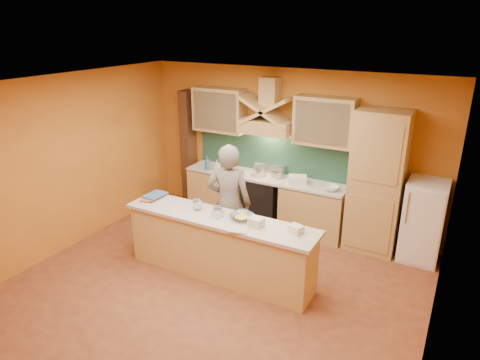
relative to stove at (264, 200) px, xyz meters
The scene contains 36 objects.
floor 2.27m from the stove, 82.23° to the right, with size 5.50×5.00×0.01m, color brown.
ceiling 3.23m from the stove, 82.23° to the right, with size 5.50×5.00×0.01m, color white.
wall_back 1.04m from the stove, 45.00° to the left, with size 5.50×0.02×2.80m, color #C37426.
wall_front 4.80m from the stove, 86.35° to the right, with size 5.50×0.02×2.80m, color #C37426.
wall_left 3.43m from the stove, 138.08° to the right, with size 0.02×5.00×2.80m, color #C37426.
wall_right 3.88m from the stove, 35.80° to the right, with size 0.02×5.00×2.80m, color #C37426.
base_cabinet_left 0.95m from the stove, behind, with size 1.10×0.60×0.86m, color tan.
base_cabinet_right 0.95m from the stove, ahead, with size 1.10×0.60×0.86m, color tan.
counter_top 0.45m from the stove, behind, with size 3.00×0.62×0.04m, color beige.
stove is the anchor object (origin of this frame).
backsplash 0.85m from the stove, 90.00° to the left, with size 3.00×0.03×0.70m, color #1B3C30.
range_hood 1.37m from the stove, 90.00° to the left, with size 0.92×0.50×0.24m, color tan.
hood_chimney 1.96m from the stove, 90.00° to the left, with size 0.30×0.30×0.50m, color tan.
upper_cabinet_left 1.85m from the stove, behind, with size 1.00×0.35×0.80m, color tan.
upper_cabinet_right 1.85m from the stove, ahead, with size 1.00×0.35×0.80m, color tan.
pantry_column 2.07m from the stove, ahead, with size 0.80×0.60×2.30m, color tan.
fridge 2.71m from the stove, ahead, with size 0.58×0.60×1.30m, color white.
trim_column_left 1.89m from the stove, behind, with size 0.20×0.30×2.30m, color #472816.
island_body 1.91m from the stove, 83.99° to the right, with size 2.80×0.55×0.88m, color #DEB971.
island_top 1.97m from the stove, 83.99° to the right, with size 2.90×0.62×0.05m, color beige.
person 1.50m from the stove, 86.91° to the right, with size 0.68×0.45×1.87m, color #70665B.
pot_large 0.54m from the stove, behind, with size 0.23×0.23×0.16m, color silver.
pot_small 0.57m from the stove, 11.02° to the left, with size 0.22×0.22×0.14m, color #AEADB4.
soap_bottle_a 1.10m from the stove, behind, with size 0.08×0.09×0.18m, color silver.
soap_bottle_b 1.26m from the stove, 168.96° to the right, with size 0.10×0.10×0.27m, color #32648B.
bowl_back 1.36m from the stove, ahead, with size 0.26×0.26×0.08m, color silver.
dish_rack 0.83m from the stove, ahead, with size 0.31×0.24×0.11m, color silver.
book_lower 2.30m from the stove, 121.66° to the right, with size 0.22×0.29×0.03m, color #AC553D.
book_upper 2.19m from the stove, 123.76° to the right, with size 0.26×0.35×0.03m, color #3F618C.
jar_large 1.93m from the stove, 96.61° to the right, with size 0.13×0.13×0.15m, color white.
jar_small 1.97m from the stove, 84.93° to the right, with size 0.11×0.11×0.14m, color silver.
kitchen_scale 2.00m from the stove, 84.49° to the right, with size 0.13×0.13×0.11m, color silver.
mixing_bowl 1.96m from the stove, 74.18° to the right, with size 0.32×0.32×0.08m, color white.
cloth 2.28m from the stove, 73.55° to the right, with size 0.27×0.20×0.02m, color beige.
grocery_bag_a 2.15m from the stove, 67.61° to the right, with size 0.19×0.15×0.13m, color beige.
grocery_bag_b 2.33m from the stove, 54.11° to the right, with size 0.17×0.14×0.11m, color beige.
Camera 1 is at (2.77, -4.34, 3.53)m, focal length 32.00 mm.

